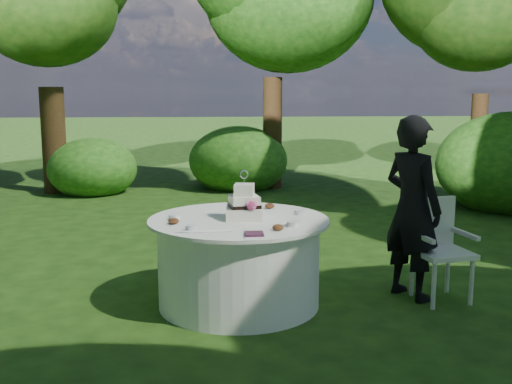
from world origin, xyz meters
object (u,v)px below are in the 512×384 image
guest (412,208)px  napkins (254,234)px  table (239,261)px  chair (438,242)px  cake (244,206)px

guest → napkins: bearing=85.5°
table → chair: bearing=0.6°
napkins → table: size_ratio=0.09×
napkins → cake: size_ratio=0.33×
napkins → cake: (-0.03, 0.60, 0.10)m
napkins → table: bearing=97.7°
guest → table: 1.62m
chair → cake: bearing=-179.1°
table → cake: cake is taller
cake → napkins: bearing=-86.8°
cake → chair: 1.78m
napkins → guest: (1.47, 0.67, 0.05)m
cake → guest: bearing=2.7°
guest → chair: size_ratio=1.82×
napkins → table: napkins is taller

